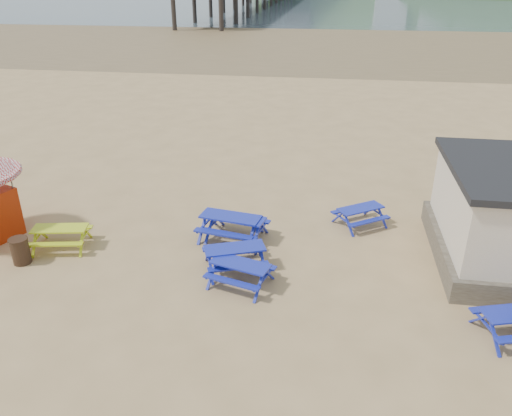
% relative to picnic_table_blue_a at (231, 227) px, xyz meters
% --- Properties ---
extents(ground, '(400.00, 400.00, 0.00)m').
position_rel_picnic_table_blue_a_xyz_m(ground, '(-0.09, -1.06, -0.43)').
color(ground, tan).
rests_on(ground, ground).
extents(wet_sand, '(400.00, 400.00, 0.00)m').
position_rel_picnic_table_blue_a_xyz_m(wet_sand, '(-0.09, 53.94, -0.42)').
color(wet_sand, olive).
rests_on(wet_sand, ground).
extents(picnic_table_blue_a, '(2.28, 1.96, 0.85)m').
position_rel_picnic_table_blue_a_xyz_m(picnic_table_blue_a, '(0.00, 0.00, 0.00)').
color(picnic_table_blue_a, '#16219F').
rests_on(picnic_table_blue_a, ground).
extents(picnic_table_blue_b, '(2.22, 1.93, 0.81)m').
position_rel_picnic_table_blue_a_xyz_m(picnic_table_blue_b, '(0.20, 0.02, -0.02)').
color(picnic_table_blue_b, '#16219F').
rests_on(picnic_table_blue_b, ground).
extents(picnic_table_blue_c, '(2.14, 2.05, 0.70)m').
position_rel_picnic_table_blue_a_xyz_m(picnic_table_blue_c, '(4.40, 1.68, -0.08)').
color(picnic_table_blue_c, '#16219F').
rests_on(picnic_table_blue_c, ground).
extents(picnic_table_blue_d, '(2.05, 1.82, 0.73)m').
position_rel_picnic_table_blue_a_xyz_m(picnic_table_blue_d, '(0.84, -2.71, -0.06)').
color(picnic_table_blue_d, '#16219F').
rests_on(picnic_table_blue_d, ground).
extents(picnic_table_blue_e, '(2.24, 2.04, 0.77)m').
position_rel_picnic_table_blue_a_xyz_m(picnic_table_blue_e, '(0.52, -1.92, -0.04)').
color(picnic_table_blue_e, '#16219F').
rests_on(picnic_table_blue_e, ground).
extents(picnic_table_yellow, '(1.98, 1.71, 0.73)m').
position_rel_picnic_table_blue_a_xyz_m(picnic_table_yellow, '(-5.41, -1.47, -0.06)').
color(picnic_table_yellow, '#BCC80C').
rests_on(picnic_table_yellow, ground).
extents(litter_bin, '(0.59, 0.59, 0.86)m').
position_rel_picnic_table_blue_a_xyz_m(litter_bin, '(-6.18, -2.58, 0.01)').
color(litter_bin, '#3B2116').
rests_on(litter_bin, ground).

